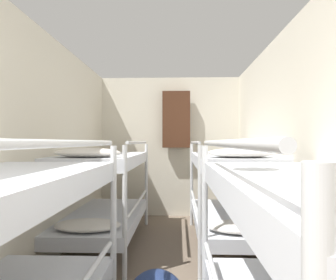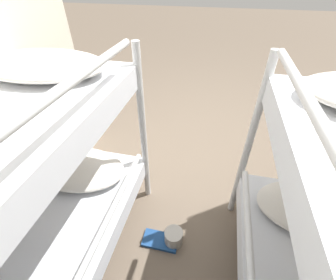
# 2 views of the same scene
# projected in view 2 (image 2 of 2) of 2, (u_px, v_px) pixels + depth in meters

# --- Properties ---
(ground_plane) EXTENTS (20.00, 20.00, 0.00)m
(ground_plane) POSITION_uv_depth(u_px,v_px,m) (197.00, 154.00, 2.23)
(ground_plane) COLOR #6B5B4C
(tin_can) EXTENTS (0.12, 0.12, 0.12)m
(tin_can) POSITION_uv_depth(u_px,v_px,m) (174.00, 237.00, 1.48)
(tin_can) COLOR #B7B2A8
(tin_can) RESTS_ON ground_plane
(floor_book) EXTENTS (0.24, 0.12, 0.02)m
(floor_book) POSITION_uv_depth(u_px,v_px,m) (160.00, 241.00, 1.51)
(floor_book) COLOR navy
(floor_book) RESTS_ON ground_plane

